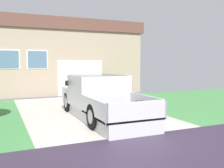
# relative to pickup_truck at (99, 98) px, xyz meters

# --- Properties ---
(ground) EXTENTS (29.20, 18.60, 0.18)m
(ground) POSITION_rel_pickup_truck_xyz_m (-0.16, -4.71, -0.73)
(ground) COLOR #BCAFA3
(pickup_truck) EXTENTS (2.08, 5.20, 1.61)m
(pickup_truck) POSITION_rel_pickup_truck_xyz_m (0.00, 0.00, 0.00)
(pickup_truck) COLOR silver
(pickup_truck) RESTS_ON ground
(person_with_hat) EXTENTS (0.47, 0.45, 1.60)m
(person_with_hat) POSITION_rel_pickup_truck_xyz_m (1.36, 0.30, 0.22)
(person_with_hat) COLOR navy
(person_with_hat) RESTS_ON ground
(handbag) EXTENTS (0.28, 0.17, 0.42)m
(handbag) POSITION_rel_pickup_truck_xyz_m (1.21, 0.01, -0.58)
(handbag) COLOR #B24C56
(handbag) RESTS_ON ground
(house_with_garage) EXTENTS (10.10, 6.21, 4.92)m
(house_with_garage) POSITION_rel_pickup_truck_xyz_m (0.91, 9.71, 1.76)
(house_with_garage) COLOR tan
(house_with_garage) RESTS_ON ground
(wheeled_trash_bin) EXTENTS (0.60, 0.72, 1.10)m
(wheeled_trash_bin) POSITION_rel_pickup_truck_xyz_m (2.99, 5.69, -0.12)
(wheeled_trash_bin) COLOR #424247
(wheeled_trash_bin) RESTS_ON ground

